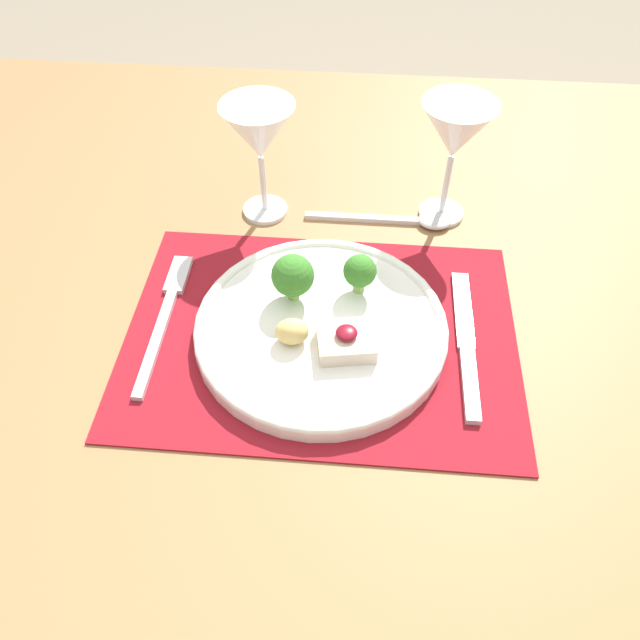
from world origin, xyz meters
TOP-DOWN VIEW (x-y plane):
  - ground_plane at (0.00, 0.00)m, footprint 8.00×8.00m
  - dining_table at (0.00, 0.00)m, footprint 1.43×1.26m
  - placemat at (0.00, 0.00)m, footprint 0.45×0.33m
  - dinner_plate at (-0.00, 0.01)m, footprint 0.29×0.29m
  - fork at (-0.19, 0.02)m, footprint 0.02×0.22m
  - knife at (0.17, -0.01)m, footprint 0.02×0.22m
  - spoon at (0.11, 0.21)m, footprint 0.20×0.04m
  - wine_glass_near at (0.15, 0.23)m, footprint 0.10×0.10m
  - wine_glass_far at (-0.10, 0.22)m, footprint 0.10×0.10m

SIDE VIEW (x-z plane):
  - ground_plane at x=0.00m, z-range 0.00..0.00m
  - dining_table at x=0.00m, z-range 0.30..1.03m
  - placemat at x=0.00m, z-range 0.74..0.74m
  - spoon at x=0.11m, z-range 0.74..0.75m
  - knife at x=0.17m, z-range 0.74..0.75m
  - fork at x=-0.19m, z-range 0.74..0.75m
  - dinner_plate at x=0.00m, z-range 0.72..0.79m
  - wine_glass_far at x=-0.10m, z-range 0.78..0.94m
  - wine_glass_near at x=0.15m, z-range 0.78..0.95m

